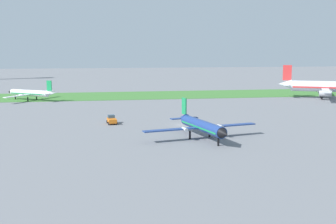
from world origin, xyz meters
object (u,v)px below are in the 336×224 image
Objects in this scene: airplane_foreground_turboprop at (201,125)px; airplane_taxiing_turboprop at (30,93)px; airplane_parked_jet_far at (325,87)px; pushback_tug_near_gate at (112,120)px.

airplane_taxiing_turboprop is at bearing -161.85° from airplane_foreground_turboprop.
pushback_tug_near_gate is (-74.40, -39.35, -3.17)m from airplane_parked_jet_far.
airplane_foreground_turboprop is (-58.22, -58.72, -1.54)m from airplane_parked_jet_far.
airplane_foreground_turboprop reaches higher than pushback_tug_near_gate.
airplane_foreground_turboprop is 6.06× the size of pushback_tug_near_gate.
airplane_taxiing_turboprop is at bearing -159.25° from airplane_parked_jet_far.
airplane_parked_jet_far is 99.74m from airplane_taxiing_turboprop.
airplane_taxiing_turboprop is 55.59m from pushback_tug_near_gate.
airplane_foreground_turboprop is 25.29m from pushback_tug_near_gate.
airplane_foreground_turboprop is at bearing -146.82° from pushback_tug_near_gate.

